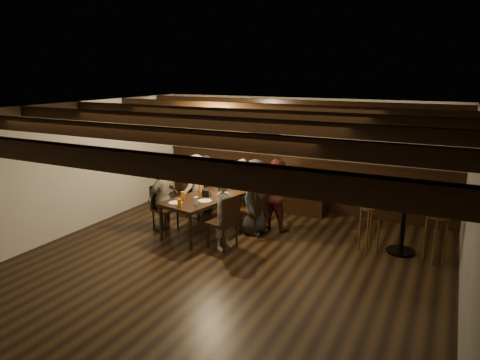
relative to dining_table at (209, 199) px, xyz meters
The scene contains 27 objects.
room 1.20m from the dining_table, 49.48° to the left, with size 7.00×7.00×7.00m.
dining_table is the anchor object (origin of this frame).
chair_left_near 0.92m from the dining_table, 137.32° to the left, with size 0.50×0.50×0.93m.
chair_left_far 0.93m from the dining_table, 158.60° to the right, with size 0.46×0.46×0.86m.
chair_right_near 0.92m from the dining_table, 21.37° to the left, with size 0.48×0.48×0.90m.
chair_right_far 0.92m from the dining_table, 42.68° to the right, with size 0.50×0.50×0.94m.
person_bench_left 1.27m from the dining_table, 124.33° to the left, with size 0.59×0.38×1.21m, color #272629.
person_bench_centre 1.05m from the dining_table, 79.33° to the left, with size 0.45×0.29×1.23m, color gray.
person_bench_right 1.27m from the dining_table, 34.33° to the left, with size 0.66×0.51×1.35m, color #4F1D1B.
person_left_near 0.87m from the dining_table, 138.37° to the left, with size 0.84×0.49×1.31m, color #A08E88.
person_left_far 0.87m from the dining_table, 159.70° to the right, with size 0.72×0.30×1.23m, color gray.
person_right_near 0.88m from the dining_table, 20.30° to the left, with size 0.69×0.45×1.40m, color #242426.
person_right_far 0.88m from the dining_table, 41.63° to the right, with size 0.44×0.29×1.21m, color #A09787.
pint_a 0.76m from the dining_table, 101.13° to the left, with size 0.07×0.07×0.14m, color #BF7219.
pint_b 0.71m from the dining_table, 58.30° to the left, with size 0.07×0.07×0.14m, color #BF7219.
pint_c 0.34m from the dining_table, 150.90° to the left, with size 0.07×0.07×0.14m, color #BF7219.
pint_d 0.38m from the dining_table, 23.02° to the left, with size 0.07×0.07×0.14m, color silver.
pint_e 0.52m from the dining_table, 126.72° to the right, with size 0.07×0.07×0.14m, color #BF7219.
pint_f 0.60m from the dining_table, 80.68° to the right, with size 0.07×0.07×0.14m, color silver.
pint_g 0.81m from the dining_table, 97.09° to the right, with size 0.07×0.07×0.14m, color #BF7219.
plate_near 0.72m from the dining_table, 112.76° to the right, with size 0.24×0.24×0.01m, color white.
plate_far 0.36m from the dining_table, 69.70° to the right, with size 0.24×0.24×0.01m, color white.
condiment_caddy 0.13m from the dining_table, 100.67° to the right, with size 0.15×0.10×0.12m, color black.
candle 0.33m from the dining_table, 57.53° to the left, with size 0.05×0.05×0.05m, color beige.
high_top_table 3.41m from the dining_table, ahead, with size 0.63×0.63×1.12m.
bar_stool_left 2.89m from the dining_table, ahead, with size 0.38×0.40×1.13m.
bar_stool_right 3.89m from the dining_table, ahead, with size 0.37×0.39×1.13m.
Camera 1 is at (2.94, -5.16, 2.92)m, focal length 32.00 mm.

